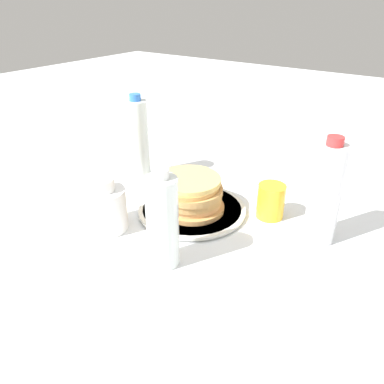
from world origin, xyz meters
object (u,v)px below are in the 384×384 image
Objects in this scene: plate at (192,209)px; water_bottle_near at (163,222)px; pancake_stack at (190,193)px; cream_jug at (105,208)px; juice_glass at (271,201)px; water_bottle_mid at (138,140)px; water_bottle_far at (325,194)px.

water_bottle_near is at bearing 19.50° from plate.
pancake_stack is 0.20m from cream_jug.
water_bottle_mid is (0.02, -0.39, 0.07)m from juice_glass.
pancake_stack is at bearing -60.17° from juice_glass.
juice_glass reaches higher than plate.
pancake_stack is 0.25m from water_bottle_mid.
water_bottle_far reaches higher than plate.
water_bottle_far is at bearing 139.17° from water_bottle_near.
cream_jug is at bearing 26.39° from water_bottle_mid.
water_bottle_mid reaches higher than plate.
water_bottle_near is (0.28, -0.09, 0.05)m from juice_glass.
water_bottle_mid is at bearing -107.47° from plate.
plate is 0.21m from cream_jug.
water_bottle_far is (0.01, 0.52, -0.00)m from water_bottle_mid.
pancake_stack reaches higher than juice_glass.
cream_jug reaches higher than pancake_stack.
plate is 1.11× the size of water_bottle_far.
water_bottle_mid reaches higher than water_bottle_far.
plate is 0.04m from pancake_stack.
water_bottle_mid is at bearing -108.51° from pancake_stack.
water_bottle_far reaches higher than juice_glass.
plate is at bearing -160.50° from water_bottle_near.
cream_jug is 0.19m from water_bottle_near.
water_bottle_near is 0.33m from water_bottle_far.
water_bottle_mid is at bearing -130.98° from water_bottle_near.
plate is at bearing 72.53° from water_bottle_mid.
juice_glass is at bearing 119.83° from pancake_stack.
juice_glass is 0.30m from water_bottle_near.
water_bottle_near is at bearing -40.83° from water_bottle_far.
cream_jug is at bearing -46.97° from juice_glass.
water_bottle_near is 0.40m from water_bottle_mid.
plate is 3.15× the size of juice_glass.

